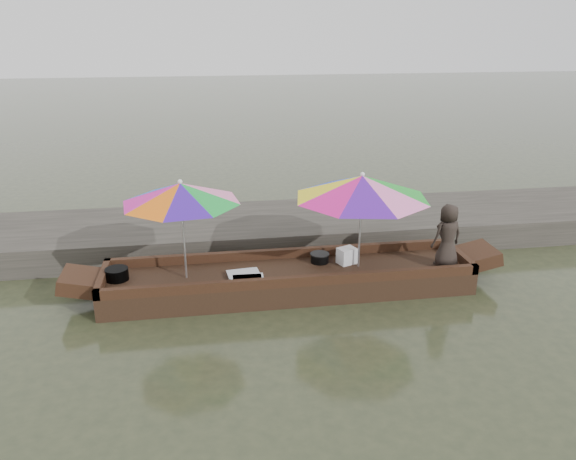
{
  "coord_description": "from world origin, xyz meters",
  "views": [
    {
      "loc": [
        -1.27,
        -7.98,
        4.01
      ],
      "look_at": [
        0.0,
        0.1,
        1.0
      ],
      "focal_mm": 35.0,
      "sensor_mm": 36.0,
      "label": 1
    }
  ],
  "objects": [
    {
      "name": "water",
      "position": [
        0.0,
        0.0,
        0.0
      ],
      "size": [
        80.0,
        80.0,
        0.0
      ],
      "primitive_type": "plane",
      "color": "#2B3220",
      "rests_on": "ground"
    },
    {
      "name": "charcoal_grill",
      "position": [
        0.55,
        0.26,
        0.42
      ],
      "size": [
        0.29,
        0.29,
        0.14
      ],
      "primitive_type": "cylinder",
      "color": "black",
      "rests_on": "boat_hull"
    },
    {
      "name": "boat_hull",
      "position": [
        0.0,
        0.0,
        0.17
      ],
      "size": [
        5.77,
        1.2,
        0.35
      ],
      "primitive_type": "cube",
      "color": "black",
      "rests_on": "water"
    },
    {
      "name": "tray_scallop",
      "position": [
        -0.73,
        -0.1,
        0.38
      ],
      "size": [
        0.52,
        0.39,
        0.06
      ],
      "primitive_type": "cube",
      "rotation": [
        0.0,
        0.0,
        0.1
      ],
      "color": "silver",
      "rests_on": "boat_hull"
    },
    {
      "name": "supply_bag",
      "position": [
        0.97,
        0.15,
        0.48
      ],
      "size": [
        0.34,
        0.31,
        0.26
      ],
      "primitive_type": "cube",
      "rotation": [
        0.0,
        0.0,
        0.38
      ],
      "color": "silver",
      "rests_on": "boat_hull"
    },
    {
      "name": "vendor",
      "position": [
        2.51,
        -0.19,
        0.87
      ],
      "size": [
        0.57,
        0.43,
        1.04
      ],
      "primitive_type": "imported",
      "rotation": [
        0.0,
        0.0,
        3.36
      ],
      "color": "black",
      "rests_on": "boat_hull"
    },
    {
      "name": "cooking_pot",
      "position": [
        -2.63,
        0.09,
        0.44
      ],
      "size": [
        0.35,
        0.35,
        0.18
      ],
      "primitive_type": "cylinder",
      "color": "black",
      "rests_on": "boat_hull"
    },
    {
      "name": "tray_crayfish",
      "position": [
        -0.69,
        -0.36,
        0.39
      ],
      "size": [
        0.5,
        0.36,
        0.09
      ],
      "primitive_type": "cube",
      "rotation": [
        0.0,
        0.0,
        -0.04
      ],
      "color": "silver",
      "rests_on": "boat_hull"
    },
    {
      "name": "umbrella_bow",
      "position": [
        -1.59,
        0.0,
        1.12
      ],
      "size": [
        2.16,
        2.16,
        1.55
      ],
      "primitive_type": null,
      "rotation": [
        0.0,
        0.0,
        -0.26
      ],
      "color": "pink",
      "rests_on": "boat_hull"
    },
    {
      "name": "umbrella_stern",
      "position": [
        1.13,
        0.0,
        1.12
      ],
      "size": [
        2.51,
        2.51,
        1.55
      ],
      "primitive_type": null,
      "rotation": [
        0.0,
        0.0,
        0.21
      ],
      "color": "orange",
      "rests_on": "boat_hull"
    },
    {
      "name": "dock",
      "position": [
        0.0,
        2.2,
        0.25
      ],
      "size": [
        22.0,
        2.2,
        0.5
      ],
      "primitive_type": "cube",
      "color": "#2D2B26",
      "rests_on": "ground"
    }
  ]
}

